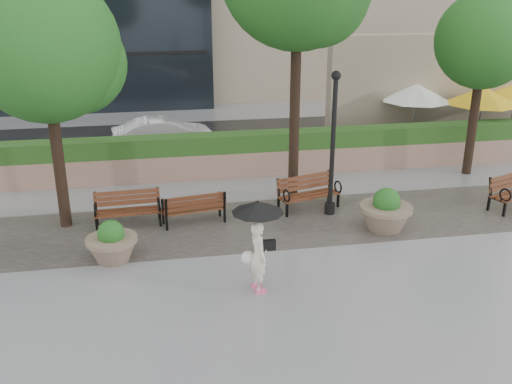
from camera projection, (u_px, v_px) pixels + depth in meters
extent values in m
plane|color=gray|center=(258.00, 283.00, 11.69)|extent=(100.00, 100.00, 0.00)
cube|color=#383330|center=(236.00, 225.00, 14.46)|extent=(28.00, 3.20, 0.01)
cube|color=#A17867|center=(217.00, 164.00, 18.01)|extent=(24.00, 0.80, 0.80)
cube|color=#244717|center=(217.00, 143.00, 17.77)|extent=(24.00, 0.75, 0.55)
cube|color=tan|center=(454.00, 87.00, 21.81)|extent=(10.00, 0.60, 4.00)
cube|color=#244717|center=(467.00, 142.00, 20.24)|extent=(8.00, 0.50, 0.90)
cube|color=black|center=(206.00, 142.00, 21.83)|extent=(40.00, 7.00, 0.00)
cube|color=#592F1A|center=(128.00, 212.00, 14.27)|extent=(1.67, 0.57, 0.05)
cube|color=#592F1A|center=(127.00, 197.00, 14.40)|extent=(1.65, 0.19, 0.39)
cube|color=black|center=(129.00, 218.00, 14.36)|extent=(1.67, 0.66, 0.42)
torus|color=black|center=(95.00, 211.00, 13.90)|extent=(0.06, 0.34, 0.34)
torus|color=black|center=(159.00, 205.00, 14.22)|extent=(0.06, 0.34, 0.34)
cube|color=#592F1A|center=(194.00, 209.00, 14.47)|extent=(1.64, 0.73, 0.04)
cube|color=#592F1A|center=(195.00, 202.00, 14.16)|extent=(1.58, 0.37, 0.37)
cube|color=black|center=(194.00, 216.00, 14.51)|extent=(1.65, 0.82, 0.40)
torus|color=black|center=(220.00, 197.00, 14.80)|extent=(0.10, 0.33, 0.33)
torus|color=black|center=(163.00, 205.00, 14.32)|extent=(0.10, 0.33, 0.33)
cube|color=#592F1A|center=(309.00, 195.00, 15.32)|extent=(1.76, 0.95, 0.05)
cube|color=#592F1A|center=(305.00, 182.00, 15.44)|extent=(1.66, 0.57, 0.40)
cube|color=black|center=(309.00, 202.00, 15.42)|extent=(1.79, 1.04, 0.43)
torus|color=black|center=(287.00, 196.00, 14.79)|extent=(0.14, 0.35, 0.35)
torus|color=black|center=(338.00, 187.00, 15.45)|extent=(0.14, 0.35, 0.35)
cube|color=#592F1A|center=(511.00, 180.00, 15.52)|extent=(1.67, 0.74, 0.41)
torus|color=black|center=(505.00, 195.00, 14.81)|extent=(0.17, 0.35, 0.36)
cylinder|color=#7F6B56|center=(112.00, 240.00, 12.50)|extent=(1.13, 1.13, 0.09)
sphere|color=#134414|center=(111.00, 233.00, 12.44)|extent=(0.58, 0.58, 0.58)
cylinder|color=#7F6B56|center=(386.00, 208.00, 14.04)|extent=(1.30, 1.30, 0.10)
sphere|color=#134414|center=(387.00, 201.00, 13.97)|extent=(0.67, 0.67, 0.67)
cylinder|color=black|center=(333.00, 149.00, 14.56)|extent=(0.12, 0.12, 3.60)
cylinder|color=black|center=(330.00, 208.00, 15.14)|extent=(0.28, 0.28, 0.30)
sphere|color=black|center=(336.00, 76.00, 13.92)|extent=(0.24, 0.24, 0.24)
cylinder|color=black|center=(57.00, 147.00, 13.73)|extent=(0.28, 0.28, 4.12)
sphere|color=#134414|center=(44.00, 47.00, 12.91)|extent=(3.45, 3.45, 3.45)
sphere|color=#134414|center=(75.00, 63.00, 13.43)|extent=(2.42, 2.42, 2.42)
cylinder|color=black|center=(295.00, 98.00, 15.44)|extent=(0.28, 0.28, 5.69)
cylinder|color=black|center=(474.00, 114.00, 17.69)|extent=(0.28, 0.28, 3.89)
sphere|color=#134414|center=(484.00, 40.00, 16.92)|extent=(2.89, 2.89, 2.89)
sphere|color=#134414|center=(495.00, 52.00, 17.43)|extent=(2.02, 2.02, 2.02)
cylinder|color=black|center=(411.00, 144.00, 21.40)|extent=(0.40, 0.40, 0.10)
cylinder|color=#99999E|center=(414.00, 117.00, 21.03)|extent=(0.06, 0.06, 2.20)
cone|color=white|center=(416.00, 93.00, 20.72)|extent=(2.50, 2.50, 0.60)
cylinder|color=black|center=(476.00, 149.00, 20.85)|extent=(0.40, 0.40, 0.10)
cylinder|color=#99999E|center=(479.00, 121.00, 20.49)|extent=(0.06, 0.06, 2.20)
cone|color=yellow|center=(483.00, 96.00, 20.17)|extent=(2.50, 2.50, 0.60)
cylinder|color=black|center=(508.00, 143.00, 21.56)|extent=(0.40, 0.40, 0.10)
cylinder|color=#99999E|center=(512.00, 116.00, 21.19)|extent=(0.06, 0.06, 2.20)
imported|color=silver|center=(164.00, 134.00, 20.63)|extent=(3.77, 1.74, 1.20)
imported|color=#F1E2CB|center=(258.00, 255.00, 11.18)|extent=(0.48, 0.63, 1.58)
cube|color=#F2598C|center=(256.00, 285.00, 11.55)|extent=(0.13, 0.23, 0.08)
cube|color=#F2598C|center=(261.00, 291.00, 11.32)|extent=(0.13, 0.23, 0.08)
cube|color=black|center=(268.00, 245.00, 11.24)|extent=(0.14, 0.31, 0.22)
sphere|color=white|center=(248.00, 258.00, 11.38)|extent=(0.28, 0.28, 0.28)
cylinder|color=black|center=(258.00, 226.00, 11.01)|extent=(0.02, 0.02, 0.84)
cone|color=black|center=(258.00, 207.00, 10.88)|extent=(1.03, 1.03, 0.22)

